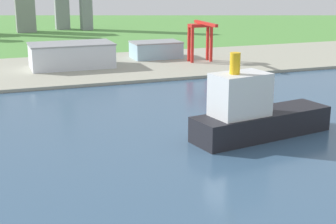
{
  "coord_description": "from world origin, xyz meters",
  "views": [
    {
      "loc": [
        -54.67,
        53.63,
        81.83
      ],
      "look_at": [
        15.97,
        249.61,
        24.82
      ],
      "focal_mm": 54.87,
      "sensor_mm": 36.0,
      "label": 1
    }
  ],
  "objects_px": {
    "cargo_ship": "(255,114)",
    "port_crane_red": "(201,33)",
    "warehouse_annex": "(156,50)",
    "warehouse_main": "(72,55)"
  },
  "relations": [
    {
      "from": "warehouse_annex",
      "to": "port_crane_red",
      "type": "bearing_deg",
      "value": -48.97
    },
    {
      "from": "cargo_ship",
      "to": "warehouse_main",
      "type": "height_order",
      "value": "cargo_ship"
    },
    {
      "from": "port_crane_red",
      "to": "warehouse_main",
      "type": "distance_m",
      "value": 117.15
    },
    {
      "from": "cargo_ship",
      "to": "port_crane_red",
      "type": "bearing_deg",
      "value": 73.85
    },
    {
      "from": "warehouse_main",
      "to": "warehouse_annex",
      "type": "relative_size",
      "value": 1.53
    },
    {
      "from": "port_crane_red",
      "to": "cargo_ship",
      "type": "bearing_deg",
      "value": -106.15
    },
    {
      "from": "warehouse_main",
      "to": "port_crane_red",
      "type": "bearing_deg",
      "value": -6.3
    },
    {
      "from": "port_crane_red",
      "to": "warehouse_annex",
      "type": "distance_m",
      "value": 51.11
    },
    {
      "from": "cargo_ship",
      "to": "port_crane_red",
      "type": "relative_size",
      "value": 1.7
    },
    {
      "from": "cargo_ship",
      "to": "warehouse_annex",
      "type": "height_order",
      "value": "cargo_ship"
    }
  ]
}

